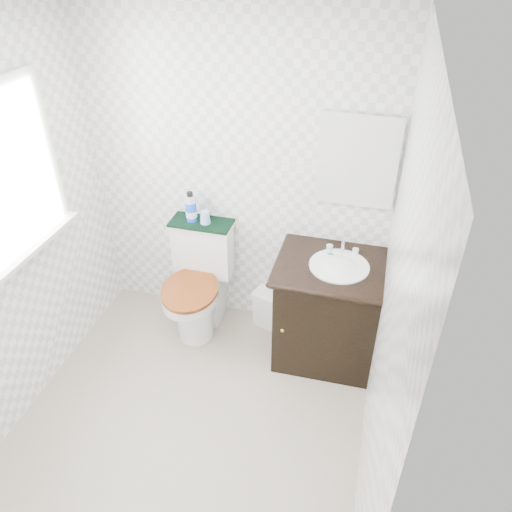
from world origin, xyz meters
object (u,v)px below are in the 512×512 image
at_px(toilet, 200,286).
at_px(trash_bin, 268,308).
at_px(vanity, 331,308).
at_px(cup, 205,217).
at_px(mouthwash_bottle, 191,208).

bearing_deg(toilet, trash_bin, 14.72).
relative_size(vanity, cup, 9.64).
xyz_separation_m(vanity, trash_bin, (-0.51, 0.20, -0.27)).
xyz_separation_m(toilet, cup, (0.04, 0.12, 0.56)).
height_order(toilet, cup, cup).
distance_m(toilet, cup, 0.57).
relative_size(toilet, cup, 9.09).
relative_size(trash_bin, cup, 3.31).
xyz_separation_m(trash_bin, mouthwash_bottle, (-0.59, -0.01, 0.83)).
bearing_deg(trash_bin, mouthwash_bottle, -179.50).
height_order(vanity, cup, cup).
bearing_deg(trash_bin, vanity, -21.21).
bearing_deg(vanity, mouthwash_bottle, 170.10).
xyz_separation_m(mouthwash_bottle, cup, (0.11, -0.01, -0.06)).
relative_size(toilet, trash_bin, 2.75).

